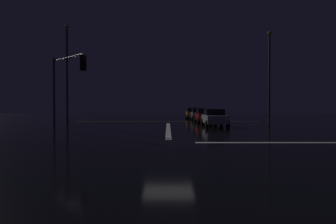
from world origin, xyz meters
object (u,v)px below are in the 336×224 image
at_px(sedan_silver, 216,118).
at_px(sedan_red, 206,116).
at_px(sedan_orange, 194,113).
at_px(streetlamp_left_near, 68,68).
at_px(sedan_gray, 200,114).
at_px(sedan_black, 195,112).
at_px(traffic_signal_nw, 67,77).
at_px(streetlamp_right_near, 271,71).

distance_m(sedan_silver, sedan_red, 5.58).
xyz_separation_m(sedan_orange, streetlamp_left_near, (-13.62, -13.58, 4.85)).
xyz_separation_m(sedan_silver, sedan_red, (-0.16, 5.57, 0.00)).
distance_m(sedan_gray, streetlamp_left_near, 16.88).
distance_m(sedan_gray, sedan_black, 11.18).
xyz_separation_m(traffic_signal_nw, streetlamp_right_near, (17.89, 6.70, 1.28)).
bearing_deg(sedan_red, sedan_orange, 92.15).
xyz_separation_m(sedan_black, streetlamp_left_near, (-14.23, -19.38, 4.85)).
height_order(sedan_red, sedan_black, same).
relative_size(sedan_orange, traffic_signal_nw, 0.75).
xyz_separation_m(sedan_red, sedan_gray, (-0.10, 5.48, 0.00)).
xyz_separation_m(sedan_black, streetlamp_right_near, (5.85, -19.38, 4.52)).
height_order(streetlamp_left_near, streetlamp_right_near, streetlamp_left_near).
distance_m(sedan_orange, streetlamp_left_near, 19.84).
bearing_deg(sedan_silver, sedan_red, 91.61).
distance_m(sedan_silver, traffic_signal_nw, 13.00).
bearing_deg(sedan_red, sedan_black, 89.30).
xyz_separation_m(sedan_silver, streetlamp_left_near, (-14.19, 2.85, 4.85)).
bearing_deg(streetlamp_left_near, sedan_black, 53.70).
xyz_separation_m(sedan_gray, streetlamp_left_near, (-13.93, -8.20, 4.85)).
bearing_deg(sedan_orange, sedan_red, -87.85).
relative_size(traffic_signal_nw, streetlamp_right_near, 0.62).
xyz_separation_m(sedan_silver, sedan_gray, (-0.25, 11.06, 0.00)).
xyz_separation_m(sedan_silver, traffic_signal_nw, (-11.99, -3.84, 3.24)).
height_order(sedan_silver, traffic_signal_nw, traffic_signal_nw).
bearing_deg(traffic_signal_nw, sedan_gray, 51.78).
bearing_deg(sedan_red, streetlamp_left_near, -169.03).
xyz_separation_m(sedan_gray, streetlamp_right_near, (6.15, -8.20, 4.52)).
height_order(sedan_red, sedan_orange, same).
bearing_deg(sedan_gray, sedan_silver, -88.69).
distance_m(traffic_signal_nw, streetlamp_left_near, 7.23).
distance_m(sedan_red, sedan_orange, 10.87).
bearing_deg(traffic_signal_nw, streetlamp_right_near, 20.53).
relative_size(sedan_red, traffic_signal_nw, 0.75).
xyz_separation_m(streetlamp_left_near, streetlamp_right_near, (20.09, 0.00, -0.32)).
xyz_separation_m(sedan_gray, sedan_orange, (-0.31, 5.38, 0.00)).
xyz_separation_m(sedan_silver, streetlamp_right_near, (5.90, 2.85, 4.52)).
height_order(sedan_red, streetlamp_left_near, streetlamp_left_near).
bearing_deg(sedan_gray, sedan_orange, 93.30).
bearing_deg(streetlamp_right_near, sedan_black, 106.80).
distance_m(sedan_silver, sedan_orange, 16.44).
height_order(sedan_silver, sedan_black, same).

